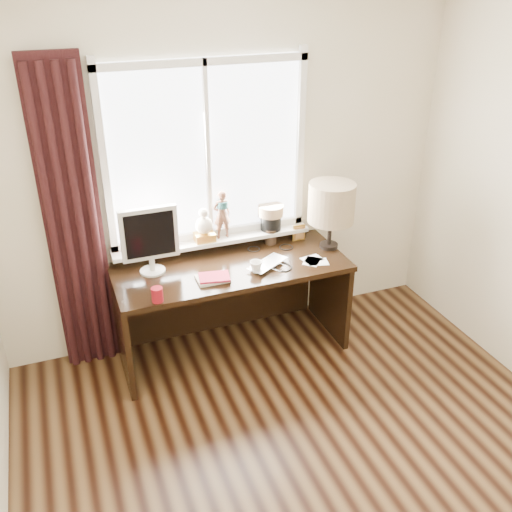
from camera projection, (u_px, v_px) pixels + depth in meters
name	position (u px, v px, depth m)	size (l,w,h in m)	color
floor	(344.00, 510.00, 3.17)	(3.50, 4.00, 0.00)	brown
wall_back	(226.00, 176.00, 4.23)	(3.50, 2.60, 0.00)	beige
laptop	(268.00, 264.00, 4.13)	(0.33, 0.21, 0.03)	silver
mug	(256.00, 266.00, 4.04)	(0.09, 0.08, 0.09)	white
red_cup	(157.00, 295.00, 3.68)	(0.08, 0.08, 0.10)	maroon
window	(211.00, 179.00, 4.14)	(1.52, 0.20, 1.40)	white
curtain	(74.00, 226.00, 3.88)	(0.38, 0.09, 2.25)	black
desk	(228.00, 288.00, 4.34)	(1.70, 0.70, 0.75)	black
monitor	(150.00, 237.00, 3.93)	(0.40, 0.18, 0.49)	beige
notebook_stack	(213.00, 278.00, 3.95)	(0.24, 0.19, 0.03)	beige
brush_holder	(271.00, 236.00, 4.44)	(0.09, 0.09, 0.25)	black
icon_frame	(299.00, 233.00, 4.49)	(0.10, 0.03, 0.13)	gold
table_lamp	(331.00, 204.00, 4.24)	(0.35, 0.35, 0.52)	black
loose_papers	(314.00, 261.00, 4.20)	(0.21, 0.19, 0.00)	white
desk_cables	(276.00, 256.00, 4.26)	(0.37, 0.49, 0.01)	black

